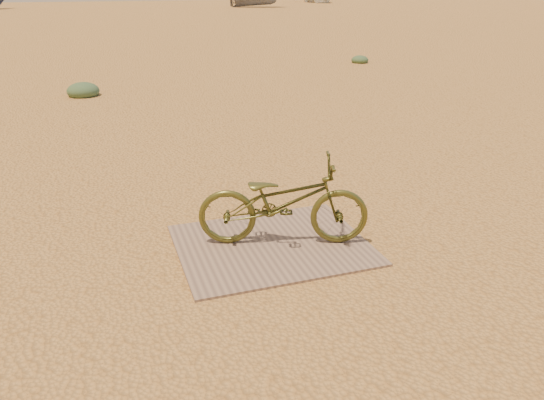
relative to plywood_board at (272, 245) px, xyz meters
name	(u,v)px	position (x,y,z in m)	size (l,w,h in m)	color
ground	(258,234)	(-0.04, 0.27, -0.01)	(120.00, 120.00, 0.00)	#B98949
plywood_board	(272,245)	(0.00, 0.00, 0.00)	(1.65, 1.33, 0.02)	#876D58
bicycle	(283,202)	(0.10, 0.00, 0.40)	(0.51, 1.48, 0.78)	#4B4C1E
kale_a	(84,96)	(-1.50, 7.45, -0.01)	(0.64, 0.64, 0.35)	#496641
kale_b	(360,63)	(5.97, 9.79, -0.01)	(0.48, 0.48, 0.26)	#496641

